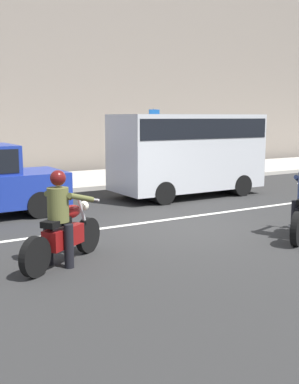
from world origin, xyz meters
name	(u,v)px	position (x,y,z in m)	size (l,w,h in m)	color
ground_plane	(188,228)	(0.00, 0.00, 0.00)	(80.00, 80.00, 0.00)	#282828
sidewalk_slab	(57,182)	(0.00, 8.00, 0.07)	(40.00, 4.40, 0.14)	#A8A399
lane_marking_stripe	(155,221)	(-0.28, 0.90, 0.00)	(18.00, 0.14, 0.01)	silver
motorcycle_with_rider_olive	(63,226)	(-3.23, -1.00, 0.64)	(1.79, 1.24, 1.55)	black
parked_van_silver	(187,149)	(2.44, 3.44, 1.41)	(4.52, 1.96, 2.44)	#B2B5BA
street_sign_post	(154,136)	(3.41, 6.90, 1.67)	(0.44, 0.08, 2.52)	gray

